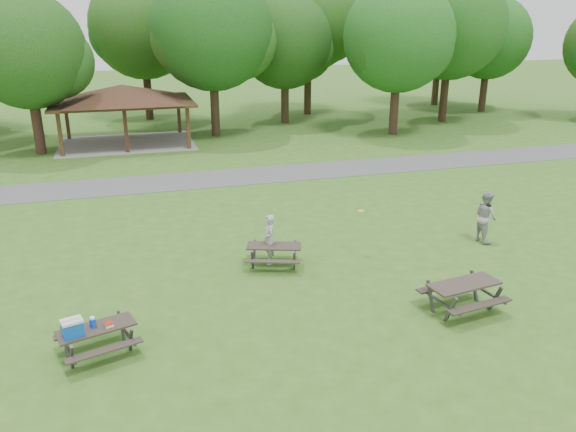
# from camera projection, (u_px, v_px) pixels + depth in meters

# --- Properties ---
(ground) EXTENTS (160.00, 160.00, 0.00)m
(ground) POSITION_uv_depth(u_px,v_px,m) (294.00, 308.00, 15.81)
(ground) COLOR #325F1B
(ground) RESTS_ON ground
(asphalt_path) EXTENTS (120.00, 3.20, 0.02)m
(asphalt_path) POSITION_uv_depth(u_px,v_px,m) (213.00, 179.00, 28.46)
(asphalt_path) COLOR #4A4A4C
(asphalt_path) RESTS_ON ground
(pavilion) EXTENTS (8.60, 7.01, 3.76)m
(pavilion) POSITION_uv_depth(u_px,v_px,m) (122.00, 96.00, 35.41)
(pavilion) COLOR #392414
(pavilion) RESTS_ON ground
(tree_row_d) EXTENTS (6.93, 6.60, 9.27)m
(tree_row_d) POSITION_uv_depth(u_px,v_px,m) (28.00, 54.00, 31.86)
(tree_row_d) COLOR #301D15
(tree_row_d) RESTS_ON ground
(tree_row_e) EXTENTS (8.40, 8.00, 11.02)m
(tree_row_e) POSITION_uv_depth(u_px,v_px,m) (213.00, 33.00, 36.72)
(tree_row_e) COLOR black
(tree_row_e) RESTS_ON ground
(tree_row_f) EXTENTS (7.35, 7.00, 9.55)m
(tree_row_f) POSITION_uv_depth(u_px,v_px,m) (286.00, 44.00, 41.80)
(tree_row_f) COLOR #312116
(tree_row_f) RESTS_ON ground
(tree_row_g) EXTENTS (7.77, 7.40, 10.25)m
(tree_row_g) POSITION_uv_depth(u_px,v_px,m) (400.00, 40.00, 37.37)
(tree_row_g) COLOR #311D15
(tree_row_g) RESTS_ON ground
(tree_row_h) EXTENTS (8.61, 8.20, 11.37)m
(tree_row_h) POSITION_uv_depth(u_px,v_px,m) (451.00, 27.00, 41.90)
(tree_row_h) COLOR black
(tree_row_h) RESTS_ON ground
(tree_row_i) EXTENTS (7.14, 6.80, 9.52)m
(tree_row_i) POSITION_uv_depth(u_px,v_px,m) (490.00, 40.00, 47.04)
(tree_row_i) COLOR #301E15
(tree_row_i) RESTS_ON ground
(tree_deep_b) EXTENTS (8.40, 8.00, 11.13)m
(tree_deep_b) POSITION_uv_depth(u_px,v_px,m) (144.00, 29.00, 42.85)
(tree_deep_b) COLOR black
(tree_deep_b) RESTS_ON ground
(tree_deep_c) EXTENTS (8.82, 8.40, 11.90)m
(tree_deep_c) POSITION_uv_depth(u_px,v_px,m) (310.00, 21.00, 45.23)
(tree_deep_c) COLOR #2F2115
(tree_deep_c) RESTS_ON ground
(tree_deep_d) EXTENTS (8.40, 8.00, 11.27)m
(tree_deep_d) POSITION_uv_depth(u_px,v_px,m) (442.00, 26.00, 50.20)
(tree_deep_d) COLOR black
(tree_deep_d) RESTS_ON ground
(picnic_table_near) EXTENTS (2.13, 1.89, 1.25)m
(picnic_table_near) POSITION_uv_depth(u_px,v_px,m) (89.00, 331.00, 13.30)
(picnic_table_near) COLOR #2C2520
(picnic_table_near) RESTS_ON ground
(picnic_table_middle) EXTENTS (2.11, 1.89, 0.76)m
(picnic_table_middle) POSITION_uv_depth(u_px,v_px,m) (274.00, 250.00, 18.32)
(picnic_table_middle) COLOR #2D2621
(picnic_table_middle) RESTS_ON ground
(picnic_table_far) EXTENTS (2.22, 1.88, 0.88)m
(picnic_table_far) POSITION_uv_depth(u_px,v_px,m) (464.00, 290.00, 15.47)
(picnic_table_far) COLOR #302722
(picnic_table_far) RESTS_ON ground
(frisbee_in_flight) EXTENTS (0.28, 0.28, 0.02)m
(frisbee_in_flight) POSITION_uv_depth(u_px,v_px,m) (361.00, 211.00, 18.95)
(frisbee_in_flight) COLOR gold
(frisbee_in_flight) RESTS_ON ground
(frisbee_thrower) EXTENTS (0.42, 0.63, 1.69)m
(frisbee_thrower) POSITION_uv_depth(u_px,v_px,m) (269.00, 239.00, 18.45)
(frisbee_thrower) COLOR #A2A2A5
(frisbee_thrower) RESTS_ON ground
(frisbee_catcher) EXTENTS (0.73, 0.93, 1.88)m
(frisbee_catcher) POSITION_uv_depth(u_px,v_px,m) (485.00, 217.00, 20.28)
(frisbee_catcher) COLOR #99999C
(frisbee_catcher) RESTS_ON ground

